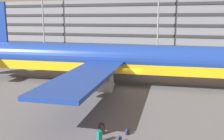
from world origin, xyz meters
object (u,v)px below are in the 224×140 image
backpack_laid_flat (119,139)px  suitcase_teal (103,129)px  suitcase_red (99,136)px  backpack_navy (101,126)px  airliner (114,60)px  backpack_scuffed (127,132)px

backpack_laid_flat → suitcase_teal: bearing=148.3°
suitcase_red → backpack_navy: (-0.64, 2.14, -0.19)m
backpack_navy → backpack_laid_flat: bearing=-41.3°
airliner → backpack_navy: (3.01, -14.29, -2.95)m
backpack_navy → suitcase_red: bearing=-73.2°
airliner → suitcase_red: bearing=-77.4°
suitcase_red → backpack_navy: bearing=106.8°
backpack_navy → backpack_scuffed: (2.21, -0.42, -0.02)m
airliner → suitcase_teal: (3.44, -15.07, -2.80)m
backpack_scuffed → backpack_laid_flat: (-0.25, -1.31, -0.00)m
airliner → backpack_navy: bearing=-78.1°
airliner → suitcase_red: airliner is taller
backpack_scuffed → backpack_laid_flat: size_ratio=1.00×
suitcase_red → backpack_laid_flat: 1.40m
suitcase_teal → backpack_laid_flat: size_ratio=1.74×
airliner → suitcase_red: (3.66, -16.42, -2.76)m
suitcase_teal → backpack_navy: (-0.42, 0.78, -0.15)m
backpack_laid_flat → backpack_scuffed: bearing=79.2°
airliner → suitcase_teal: size_ratio=48.75×
airliner → backpack_laid_flat: 17.04m
suitcase_teal → suitcase_red: bearing=-80.7°
suitcase_red → backpack_scuffed: suitcase_red is taller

